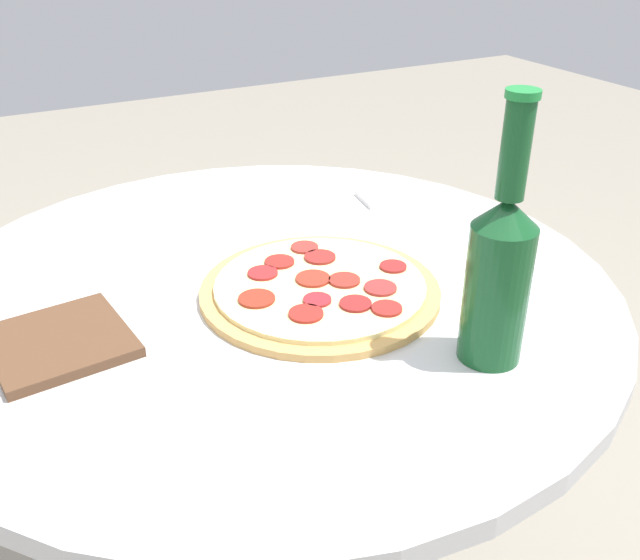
# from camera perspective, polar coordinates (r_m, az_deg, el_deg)

# --- Properties ---
(table) EXTENTS (0.89, 0.89, 0.78)m
(table) POSITION_cam_1_polar(r_m,az_deg,el_deg) (1.04, -3.74, -10.75)
(table) COLOR silver
(table) RESTS_ON ground_plane
(pizza) EXTENTS (0.30, 0.30, 0.02)m
(pizza) POSITION_cam_1_polar(r_m,az_deg,el_deg) (0.88, 0.01, -0.68)
(pizza) COLOR tan
(pizza) RESTS_ON table
(beer_bottle) EXTENTS (0.07, 0.07, 0.29)m
(beer_bottle) POSITION_cam_1_polar(r_m,az_deg,el_deg) (0.74, 14.14, 0.80)
(beer_bottle) COLOR #144C23
(beer_bottle) RESTS_ON table
(pizza_paddle) EXTENTS (0.31, 0.16, 0.02)m
(pizza_paddle) POSITION_cam_1_polar(r_m,az_deg,el_deg) (0.83, -22.43, -5.34)
(pizza_paddle) COLOR brown
(pizza_paddle) RESTS_ON table
(napkin) EXTENTS (0.12, 0.08, 0.01)m
(napkin) POSITION_cam_1_polar(r_m,az_deg,el_deg) (1.18, 5.94, 6.72)
(napkin) COLOR white
(napkin) RESTS_ON table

